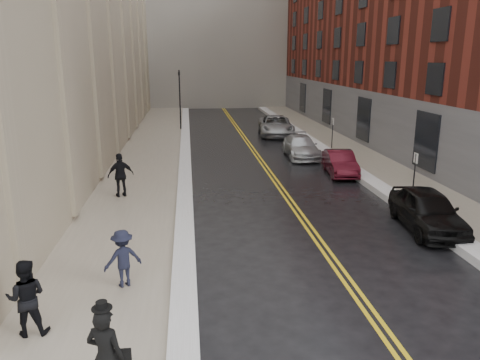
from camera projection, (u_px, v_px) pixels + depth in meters
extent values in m
plane|color=black|center=(268.00, 302.00, 12.39)|extent=(160.00, 160.00, 0.00)
cube|color=gray|center=(146.00, 167.00, 27.26)|extent=(4.00, 64.00, 0.15)
cube|color=gray|center=(368.00, 161.00, 28.71)|extent=(3.00, 64.00, 0.15)
cube|color=gold|center=(262.00, 165.00, 28.02)|extent=(0.12, 64.00, 0.01)
cube|color=gold|center=(266.00, 165.00, 28.05)|extent=(0.12, 64.00, 0.01)
cube|color=white|center=(185.00, 165.00, 27.50)|extent=(0.70, 60.80, 0.26)
cube|color=white|center=(339.00, 161.00, 28.49)|extent=(0.85, 60.80, 0.30)
cube|color=maroon|center=(453.00, 18.00, 34.07)|extent=(14.00, 50.00, 18.00)
cylinder|color=black|center=(180.00, 101.00, 40.27)|extent=(0.12, 0.12, 5.20)
imported|color=black|center=(179.00, 77.00, 39.76)|extent=(0.18, 0.15, 0.90)
cylinder|color=black|center=(414.00, 178.00, 20.65)|extent=(0.06, 0.06, 2.20)
cube|color=white|center=(416.00, 158.00, 20.42)|extent=(0.02, 0.35, 0.45)
cylinder|color=black|center=(332.00, 135.00, 32.18)|extent=(0.06, 0.06, 2.20)
cube|color=white|center=(333.00, 121.00, 31.95)|extent=(0.02, 0.35, 0.45)
imported|color=black|center=(427.00, 210.00, 17.37)|extent=(2.27, 4.66, 1.53)
imported|color=#450C17|center=(340.00, 163.00, 25.64)|extent=(1.81, 4.09, 1.30)
imported|color=#B0B4B8|center=(301.00, 147.00, 30.06)|extent=(2.05, 4.76, 1.37)
imported|color=#9DA0A5|center=(276.00, 126.00, 38.39)|extent=(3.22, 6.01, 1.61)
imported|color=black|center=(106.00, 358.00, 8.29)|extent=(0.82, 0.67, 1.95)
imported|color=black|center=(26.00, 298.00, 10.49)|extent=(0.93, 0.75, 1.80)
imported|color=black|center=(123.00, 258.00, 12.76)|extent=(1.20, 0.98, 1.62)
imported|color=black|center=(121.00, 175.00, 20.98)|extent=(1.26, 0.87, 1.98)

